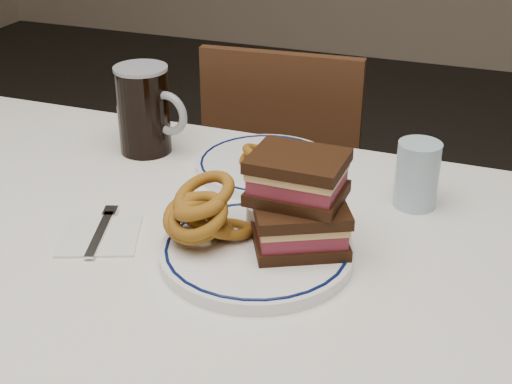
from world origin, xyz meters
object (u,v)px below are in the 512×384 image
(chair_far, at_px, (289,183))
(reuben_sandwich, at_px, (299,202))
(main_plate, at_px, (257,251))
(beer_mug, at_px, (145,109))
(far_plate, at_px, (267,165))

(chair_far, height_order, reuben_sandwich, reuben_sandwich)
(main_plate, bearing_deg, beer_mug, 139.49)
(chair_far, bearing_deg, beer_mug, -102.89)
(chair_far, relative_size, far_plate, 3.32)
(chair_far, distance_m, main_plate, 0.88)
(main_plate, xyz_separation_m, far_plate, (-0.09, 0.28, -0.00))
(reuben_sandwich, height_order, beer_mug, beer_mug)
(reuben_sandwich, xyz_separation_m, beer_mug, (-0.38, 0.25, -0.00))
(far_plate, bearing_deg, beer_mug, -179.86)
(beer_mug, bearing_deg, chair_far, 77.11)
(chair_far, height_order, far_plate, chair_far)
(beer_mug, bearing_deg, reuben_sandwich, -33.17)
(chair_far, relative_size, reuben_sandwich, 5.18)
(beer_mug, distance_m, far_plate, 0.25)
(reuben_sandwich, distance_m, beer_mug, 0.45)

